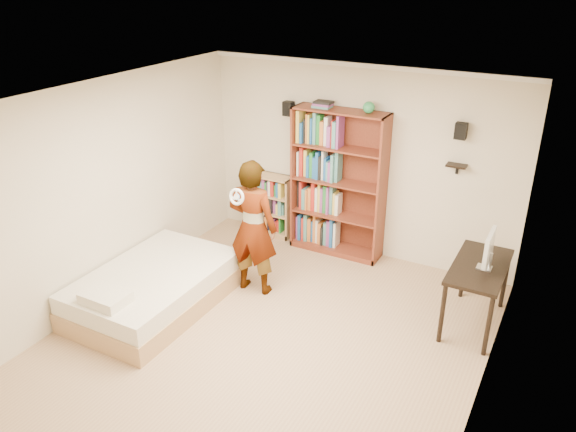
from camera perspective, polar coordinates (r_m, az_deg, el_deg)
name	(u,v)px	position (r m, az deg, el deg)	size (l,w,h in m)	color
ground	(269,338)	(6.50, -1.95, -12.32)	(4.50, 5.00, 0.01)	tan
room_shell	(267,194)	(5.62, -2.20, 2.21)	(4.52, 5.02, 2.71)	beige
crown_molding	(265,104)	(5.35, -2.36, 11.26)	(4.50, 5.00, 0.06)	white
speaker_left	(288,109)	(8.04, 0.05, 10.86)	(0.14, 0.12, 0.20)	black
speaker_right	(461,131)	(7.24, 17.16, 8.26)	(0.14, 0.12, 0.20)	black
wall_shelf	(457,166)	(7.38, 16.75, 4.93)	(0.25, 0.16, 0.03)	black
tall_bookshelf	(338,184)	(7.89, 5.11, 3.26)	(1.32, 0.39, 2.10)	brown
low_bookshelf	(269,205)	(8.63, -1.92, 1.17)	(0.77, 0.29, 0.96)	tan
computer_desk	(475,295)	(6.87, 18.49, -7.59)	(0.57, 1.14, 0.78)	black
imac	(487,251)	(6.53, 19.56, -3.33)	(0.09, 0.44, 0.44)	silver
daybed	(154,284)	(7.08, -13.44, -6.76)	(1.32, 2.03, 0.60)	white
person	(253,228)	(6.96, -3.59, -1.18)	(0.64, 0.42, 1.76)	black
wii_wheel	(237,197)	(6.50, -5.24, 1.95)	(0.20, 0.20, 0.04)	silver
navy_bag	(268,220)	(8.73, -2.06, -0.38)	(0.33, 0.21, 0.45)	black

